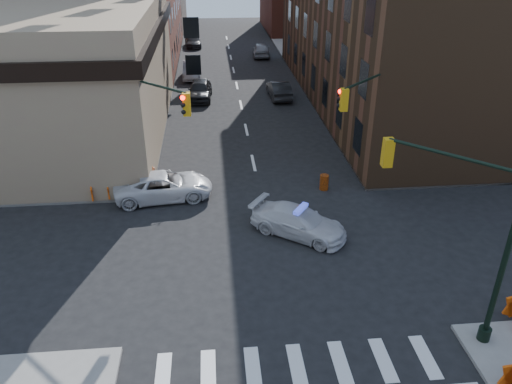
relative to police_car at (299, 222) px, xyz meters
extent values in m
plane|color=black|center=(-1.43, -1.43, -0.69)|extent=(140.00, 140.00, 0.00)
cube|color=gray|center=(-24.43, 31.32, -0.61)|extent=(34.00, 54.50, 0.15)
cube|color=gray|center=(21.57, 31.32, -0.61)|extent=(34.00, 54.50, 0.15)
cube|color=#4B321E|center=(11.57, 21.07, 6.31)|extent=(14.00, 34.00, 14.00)
cylinder|color=black|center=(5.37, -7.73, 3.46)|extent=(0.20, 0.20, 8.00)
cylinder|color=black|center=(5.37, -7.73, -0.29)|extent=(0.44, 0.44, 0.50)
cylinder|color=black|center=(3.78, -6.14, 5.96)|extent=(3.27, 3.27, 0.12)
cube|color=#BF8C0C|center=(2.19, -4.55, 5.46)|extent=(0.35, 0.35, 1.05)
sphere|color=#FF0C05|center=(2.34, -4.39, 5.81)|extent=(0.22, 0.22, 0.22)
sphere|color=black|center=(2.34, -4.39, 5.48)|extent=(0.22, 0.22, 0.22)
sphere|color=black|center=(2.34, -4.39, 5.15)|extent=(0.22, 0.22, 0.22)
cylinder|color=black|center=(-8.23, 4.87, 3.46)|extent=(0.20, 0.20, 8.00)
cylinder|color=black|center=(-8.23, 4.87, -0.29)|extent=(0.44, 0.44, 0.50)
cylinder|color=black|center=(-6.64, 3.28, 5.96)|extent=(3.27, 3.27, 0.12)
cube|color=#BF8C0C|center=(-5.05, 1.69, 5.46)|extent=(0.35, 0.35, 1.05)
sphere|color=#FF0C05|center=(-5.20, 1.53, 5.81)|extent=(0.22, 0.22, 0.22)
sphere|color=black|center=(-5.20, 1.53, 5.48)|extent=(0.22, 0.22, 0.22)
sphere|color=black|center=(-5.20, 1.53, 5.15)|extent=(0.22, 0.22, 0.22)
cylinder|color=black|center=(5.37, 4.87, 3.46)|extent=(0.20, 0.20, 8.00)
cylinder|color=black|center=(5.37, 4.87, -0.29)|extent=(0.44, 0.44, 0.50)
cylinder|color=black|center=(3.78, 3.28, 5.96)|extent=(3.27, 3.27, 0.12)
cube|color=#BF8C0C|center=(2.19, 1.69, 5.46)|extent=(0.35, 0.35, 1.05)
sphere|color=#FF0C05|center=(2.03, 1.84, 5.81)|extent=(0.22, 0.22, 0.22)
sphere|color=black|center=(2.03, 1.84, 5.48)|extent=(0.22, 0.22, 0.22)
sphere|color=black|center=(2.03, 1.84, 5.15)|extent=(0.22, 0.22, 0.22)
cylinder|color=black|center=(6.07, 24.57, 0.76)|extent=(0.24, 0.24, 2.60)
sphere|color=brown|center=(6.07, 24.57, 2.81)|extent=(3.00, 3.00, 3.00)
cylinder|color=black|center=(6.07, 32.57, 0.76)|extent=(0.24, 0.24, 2.60)
sphere|color=brown|center=(6.07, 32.57, 2.81)|extent=(3.00, 3.00, 3.00)
imported|color=silver|center=(0.00, 0.00, 0.00)|extent=(4.99, 4.31, 1.38)
imported|color=silver|center=(-6.73, 4.37, 0.05)|extent=(5.55, 3.06, 1.47)
imported|color=black|center=(-4.87, 22.58, 0.14)|extent=(2.22, 4.95, 1.65)
imported|color=#9C9DA4|center=(-5.72, 29.80, 0.11)|extent=(1.71, 4.88, 1.60)
imported|color=black|center=(-5.91, 45.01, -0.01)|extent=(2.28, 4.82, 1.36)
imported|color=black|center=(2.03, 22.22, 0.08)|extent=(1.82, 4.70, 1.53)
imported|color=gray|center=(2.16, 38.64, 0.12)|extent=(2.24, 4.86, 1.61)
imported|color=black|center=(-8.88, 4.92, 0.38)|extent=(0.79, 0.68, 1.83)
imported|color=black|center=(-11.35, 5.46, 0.39)|extent=(1.13, 1.07, 1.86)
imported|color=black|center=(-12.11, 6.53, 0.40)|extent=(1.16, 0.65, 1.87)
cylinder|color=#EE3B0B|center=(2.25, 4.57, -0.25)|extent=(0.56, 0.56, 0.88)
cylinder|color=#E9450A|center=(-6.42, 5.24, -0.22)|extent=(0.66, 0.66, 0.93)
camera|label=1|loc=(-3.95, -20.27, 12.39)|focal=35.00mm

